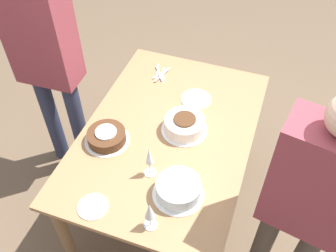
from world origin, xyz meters
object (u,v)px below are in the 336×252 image
at_px(cake_back_decorated, 178,189).
at_px(person_watching, 308,198).
at_px(wine_glass_near, 150,212).
at_px(cake_center_white, 185,125).
at_px(cake_front_chocolate, 107,137).
at_px(person_cutting, 44,51).
at_px(wine_glass_far, 149,157).

xyz_separation_m(cake_back_decorated, person_watching, (-0.06, 0.61, 0.14)).
xyz_separation_m(cake_back_decorated, wine_glass_near, (0.22, -0.07, 0.08)).
xyz_separation_m(cake_center_white, cake_back_decorated, (0.45, 0.11, -0.00)).
bearing_deg(cake_front_chocolate, wine_glass_near, 45.92).
bearing_deg(person_cutting, cake_back_decorated, -28.40).
distance_m(wine_glass_far, person_watching, 0.80).
height_order(person_cutting, person_watching, person_cutting).
distance_m(cake_front_chocolate, cake_back_decorated, 0.56).
xyz_separation_m(cake_front_chocolate, wine_glass_near, (0.43, 0.44, 0.09)).
bearing_deg(wine_glass_far, person_watching, 88.80).
height_order(cake_center_white, cake_front_chocolate, cake_center_white).
height_order(wine_glass_far, person_cutting, person_cutting).
bearing_deg(cake_center_white, wine_glass_near, 3.21).
height_order(cake_front_chocolate, wine_glass_far, wine_glass_far).
height_order(cake_center_white, person_watching, person_watching).
relative_size(wine_glass_far, person_cutting, 0.12).
bearing_deg(cake_front_chocolate, wine_glass_far, 67.67).
bearing_deg(wine_glass_near, person_cutting, -126.95).
bearing_deg(cake_front_chocolate, person_watching, 82.39).
height_order(wine_glass_near, person_watching, person_watching).
bearing_deg(cake_back_decorated, wine_glass_near, -18.46).
height_order(cake_center_white, wine_glass_near, wine_glass_near).
bearing_deg(cake_center_white, wine_glass_far, -12.24).
relative_size(cake_center_white, cake_back_decorated, 1.03).
relative_size(wine_glass_near, wine_glass_far, 0.88).
height_order(wine_glass_near, wine_glass_far, wine_glass_far).
bearing_deg(person_watching, cake_front_chocolate, 3.11).
relative_size(cake_front_chocolate, wine_glass_near, 1.41).
height_order(cake_back_decorated, person_cutting, person_cutting).
xyz_separation_m(cake_front_chocolate, cake_back_decorated, (0.21, 0.51, 0.01)).
bearing_deg(cake_center_white, cake_front_chocolate, -60.01).
relative_size(cake_front_chocolate, cake_back_decorated, 0.97).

